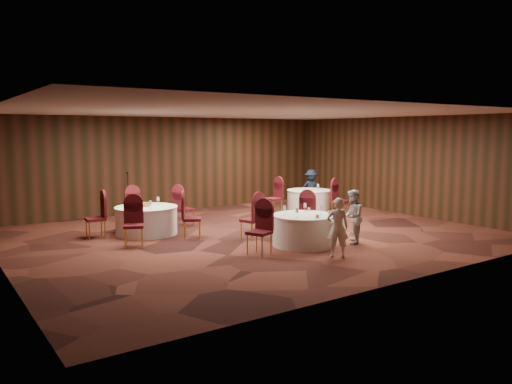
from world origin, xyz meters
TOP-DOWN VIEW (x-y plane):
  - ground at (0.00, 0.00)m, footprint 12.00×12.00m
  - room_shell at (0.00, 0.00)m, footprint 12.00×12.00m
  - table_main at (0.26, -1.72)m, footprint 1.50×1.50m
  - table_left at (-2.32, 1.65)m, footprint 1.64×1.64m
  - table_right at (3.73, 2.16)m, footprint 1.51×1.51m
  - chairs_main at (-0.09, -1.06)m, footprint 2.99×2.04m
  - chairs_left at (-2.31, 1.60)m, footprint 3.18×2.99m
  - chairs_right at (3.21, 1.69)m, footprint 2.06×2.27m
  - tabletop_main at (0.43, -1.75)m, footprint 1.06×1.08m
  - tabletop_left at (-2.32, 1.64)m, footprint 0.80×0.79m
  - tabletop_right at (3.94, 1.95)m, footprint 0.08×0.08m
  - mic_stand at (-1.86, 4.23)m, footprint 0.24×0.24m
  - woman_a at (0.15, -2.99)m, footprint 0.57×0.51m
  - woman_b at (1.37, -2.22)m, footprint 0.80×0.80m
  - man_c at (4.55, 3.00)m, footprint 0.96×0.98m

SIDE VIEW (x-z plane):
  - ground at x=0.00m, z-range 0.00..0.00m
  - table_main at x=0.26m, z-range 0.01..0.75m
  - table_left at x=-2.32m, z-range 0.01..0.75m
  - table_right at x=3.73m, z-range 0.01..0.75m
  - mic_stand at x=-1.86m, z-range -0.32..1.15m
  - chairs_main at x=-0.09m, z-range 0.00..1.00m
  - chairs_left at x=-2.31m, z-range 0.00..1.00m
  - chairs_right at x=3.21m, z-range 0.00..1.00m
  - woman_a at x=0.15m, z-range 0.00..1.30m
  - woman_b at x=1.37m, z-range 0.00..1.31m
  - man_c at x=4.55m, z-range 0.00..1.35m
  - tabletop_left at x=-2.32m, z-range 0.71..0.93m
  - tabletop_main at x=0.43m, z-range 0.73..0.94m
  - tabletop_right at x=3.94m, z-range 0.79..1.01m
  - room_shell at x=0.00m, z-range -4.04..7.96m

